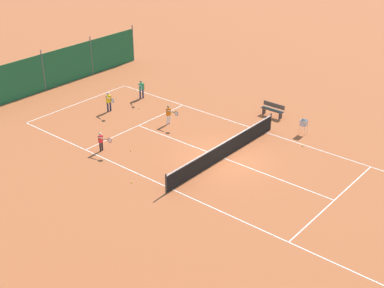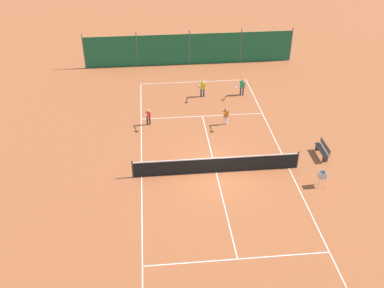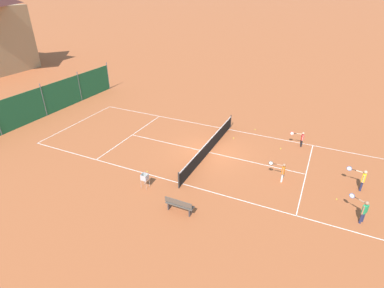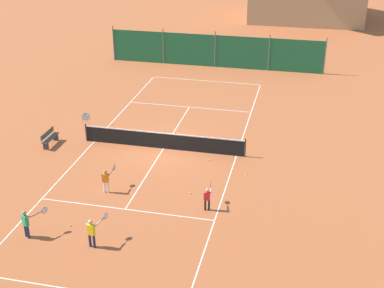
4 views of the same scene
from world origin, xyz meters
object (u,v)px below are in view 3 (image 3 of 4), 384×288
Objects in this scene: player_near_baseline at (363,179)px; tennis_net at (209,146)px; player_far_service at (302,138)px; courtside_bench at (179,205)px; tennis_ball_alley_right at (147,172)px; tennis_ball_by_net_right at (337,199)px; ball_hopper at (145,178)px; player_far_baseline at (364,210)px; tennis_ball_mid_court at (255,130)px; player_near_service at (282,171)px; tennis_ball_far_corner at (234,138)px; tennis_ball_near_corner at (281,149)px.

tennis_net is at bearing 87.91° from player_near_baseline.
courtside_bench is at bearing 155.17° from player_far_service.
tennis_ball_by_net_right is at bearing -79.11° from tennis_ball_alley_right.
ball_hopper is at bearing 69.04° from courtside_bench.
tennis_ball_mid_court is at bearing 42.07° from player_far_baseline.
player_near_baseline is 12.40m from tennis_ball_alley_right.
player_far_service reaches higher than tennis_ball_mid_court.
player_far_baseline is 7.76m from player_far_service.
courtside_bench reaches higher than tennis_ball_by_net_right.
tennis_net is at bearing 158.37° from tennis_ball_mid_court.
player_near_baseline is at bearing -76.38° from player_near_service.
tennis_ball_mid_court is at bearing -26.97° from tennis_ball_alley_right.
tennis_ball_alley_right is at bearing 100.89° from tennis_ball_by_net_right.
courtside_bench is at bearing -179.35° from tennis_ball_far_corner.
tennis_ball_by_net_right is at bearing -58.10° from courtside_bench.
player_near_baseline is (-0.34, -9.31, 0.25)m from tennis_net.
player_far_baseline is 7.61m from tennis_ball_near_corner.
courtside_bench is at bearing -124.69° from tennis_ball_alley_right.
player_far_service is at bearing 25.61° from tennis_ball_by_net_right.
player_near_service reaches higher than courtside_bench.
player_near_baseline reaches higher than player_far_service.
tennis_ball_by_net_right is (2.06, -10.73, 0.00)m from tennis_ball_alley_right.
player_far_baseline reaches higher than tennis_ball_by_net_right.
player_far_service is 16.85× the size of tennis_ball_mid_court.
ball_hopper is 2.92m from courtside_bench.
player_near_service is at bearing -71.54° from tennis_ball_alley_right.
ball_hopper is 0.59× the size of courtside_bench.
tennis_ball_mid_court is at bearing 26.88° from player_near_service.
tennis_ball_alley_right is at bearing 93.40° from player_far_baseline.
player_near_service reaches higher than tennis_net.
tennis_ball_far_corner is at bearing 69.85° from player_near_baseline.
tennis_net reaches higher than tennis_ball_far_corner.
tennis_ball_near_corner is (5.79, 4.88, -0.71)m from player_far_baseline.
player_far_baseline is at bearing -109.08° from tennis_net.
player_far_baseline is at bearing -86.60° from tennis_ball_alley_right.
tennis_ball_by_net_right is at bearing -70.86° from ball_hopper.
tennis_ball_mid_court is 0.07× the size of ball_hopper.
tennis_ball_alley_right is 4.29m from courtside_bench.
player_near_baseline is 1.02× the size of player_far_baseline.
tennis_net is 8.41m from tennis_ball_by_net_right.
tennis_ball_by_net_right is at bearing 38.73° from player_far_baseline.
tennis_ball_mid_court is (1.31, 3.63, -0.62)m from player_far_service.
tennis_net is 6.12× the size of courtside_bench.
player_near_baseline is 19.57× the size of tennis_ball_by_net_right.
player_far_baseline is (-2.87, 0.03, -0.01)m from player_near_baseline.
tennis_ball_alley_right is (-2.56, 7.67, -0.67)m from player_near_service.
tennis_ball_alley_right is (-3.57, 11.85, -0.72)m from player_near_baseline.
player_near_baseline reaches higher than player_far_baseline.
courtside_bench is (-6.01, 8.34, -0.30)m from player_near_baseline.
player_far_baseline is 10.97m from tennis_ball_mid_court.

